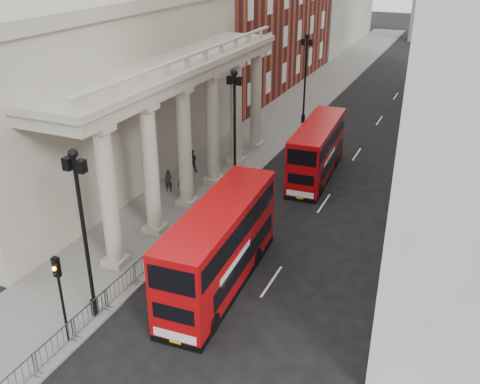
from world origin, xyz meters
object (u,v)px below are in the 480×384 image
(lamp_post_north, at_px, (305,73))
(pedestrian_b, at_px, (192,161))
(bus_far, at_px, (317,149))
(lamp_post_south, at_px, (83,225))
(lamp_post_mid, at_px, (235,121))
(pedestrian_a, at_px, (169,181))
(pedestrian_c, at_px, (183,184))
(traffic_light, at_px, (59,285))
(bus_near, at_px, (220,245))

(lamp_post_north, bearing_deg, pedestrian_b, -105.04)
(bus_far, relative_size, pedestrian_b, 5.44)
(lamp_post_south, relative_size, lamp_post_mid, 1.00)
(lamp_post_south, xyz_separation_m, pedestrian_a, (-3.84, 13.24, -4.02))
(lamp_post_mid, distance_m, pedestrian_c, 5.58)
(pedestrian_a, bearing_deg, traffic_light, -87.79)
(pedestrian_b, bearing_deg, pedestrian_c, 80.10)
(lamp_post_mid, height_order, traffic_light, lamp_post_mid)
(lamp_post_south, relative_size, bus_near, 0.80)
(bus_far, distance_m, pedestrian_b, 9.44)
(pedestrian_b, bearing_deg, bus_near, 94.59)
(pedestrian_a, bearing_deg, pedestrian_b, 80.74)
(bus_near, bearing_deg, pedestrian_c, 126.33)
(bus_near, bearing_deg, bus_far, 85.03)
(pedestrian_a, bearing_deg, bus_far, 26.89)
(lamp_post_south, relative_size, bus_far, 0.87)
(lamp_post_south, height_order, pedestrian_c, lamp_post_south)
(lamp_post_south, distance_m, bus_near, 6.88)
(pedestrian_c, bearing_deg, lamp_post_mid, 60.24)
(lamp_post_mid, bearing_deg, bus_near, -69.28)
(bus_far, bearing_deg, lamp_post_south, -106.64)
(traffic_light, relative_size, pedestrian_c, 2.69)
(bus_far, height_order, pedestrian_b, bus_far)
(pedestrian_a, distance_m, pedestrian_c, 1.17)
(pedestrian_c, bearing_deg, bus_near, -36.92)
(bus_far, bearing_deg, lamp_post_mid, -141.69)
(pedestrian_c, bearing_deg, pedestrian_b, 123.26)
(lamp_post_mid, bearing_deg, lamp_post_south, -90.00)
(lamp_post_mid, bearing_deg, pedestrian_a, -144.31)
(lamp_post_mid, relative_size, pedestrian_a, 5.37)
(pedestrian_a, xyz_separation_m, pedestrian_c, (1.16, -0.07, 0.03))
(traffic_light, relative_size, bus_near, 0.41)
(bus_far, distance_m, pedestrian_c, 10.32)
(lamp_post_south, bearing_deg, pedestrian_b, 103.37)
(traffic_light, relative_size, pedestrian_a, 2.78)
(lamp_post_north, relative_size, traffic_light, 1.93)
(traffic_light, relative_size, pedestrian_b, 2.44)
(pedestrian_b, bearing_deg, pedestrian_a, 63.46)
(lamp_post_south, height_order, pedestrian_a, lamp_post_south)
(bus_near, height_order, pedestrian_a, bus_near)
(lamp_post_mid, relative_size, pedestrian_c, 5.20)
(lamp_post_mid, height_order, pedestrian_c, lamp_post_mid)
(lamp_post_south, relative_size, lamp_post_north, 1.00)
(lamp_post_north, xyz_separation_m, pedestrian_c, (-2.68, -18.83, -3.99))
(bus_near, relative_size, pedestrian_c, 6.52)
(lamp_post_mid, distance_m, pedestrian_b, 5.70)
(lamp_post_north, relative_size, pedestrian_a, 5.37)
(bus_far, bearing_deg, pedestrian_b, -163.07)
(lamp_post_mid, relative_size, pedestrian_b, 4.72)
(lamp_post_north, bearing_deg, lamp_post_south, -90.00)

